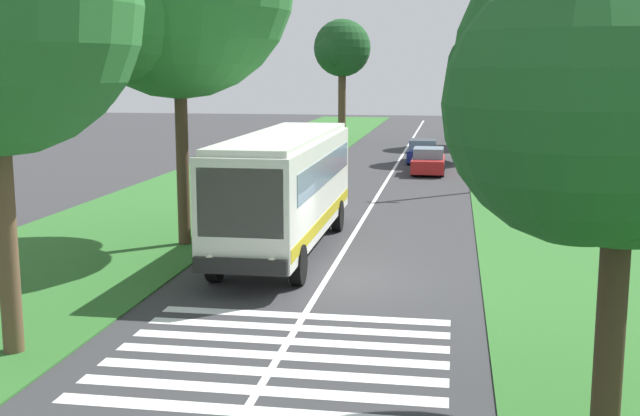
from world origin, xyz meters
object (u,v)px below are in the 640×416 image
at_px(coach_bus, 286,184).
at_px(roadside_tree_right_2, 613,88).
at_px(trailing_car_0, 428,161).
at_px(trailing_car_1, 423,152).
at_px(roadside_tree_left_0, 341,50).
at_px(utility_pole, 495,104).
at_px(roadside_tree_right_0, 482,68).
at_px(roadside_tree_right_1, 486,64).

height_order(coach_bus, roadside_tree_right_2, roadside_tree_right_2).
xyz_separation_m(trailing_car_0, trailing_car_1, (5.27, 0.52, 0.00)).
height_order(coach_bus, trailing_car_1, coach_bus).
height_order(trailing_car_1, roadside_tree_left_0, roadside_tree_left_0).
bearing_deg(trailing_car_0, utility_pole, -151.68).
relative_size(roadside_tree_right_0, roadside_tree_right_1, 0.92).
height_order(trailing_car_1, roadside_tree_right_0, roadside_tree_right_0).
relative_size(roadside_tree_right_1, utility_pole, 1.13).
xyz_separation_m(trailing_car_0, roadside_tree_right_1, (17.12, -3.60, 5.37)).
xyz_separation_m(roadside_tree_right_0, roadside_tree_right_1, (9.90, -0.63, 0.27)).
bearing_deg(roadside_tree_left_0, roadside_tree_right_1, -96.62).
relative_size(roadside_tree_left_0, utility_pole, 1.22).
height_order(coach_bus, utility_pole, utility_pole).
distance_m(coach_bus, trailing_car_1, 25.73).
bearing_deg(roadside_tree_right_1, roadside_tree_right_2, -179.98).
height_order(roadside_tree_right_0, roadside_tree_right_2, roadside_tree_right_0).
bearing_deg(roadside_tree_right_1, coach_bus, 168.76).
bearing_deg(roadside_tree_right_0, roadside_tree_left_0, 42.95).
bearing_deg(coach_bus, trailing_car_0, -10.70).
bearing_deg(roadside_tree_right_0, trailing_car_0, 157.68).
relative_size(coach_bus, roadside_tree_right_0, 1.37).
bearing_deg(coach_bus, roadside_tree_left_0, 5.37).
bearing_deg(trailing_car_0, trailing_car_1, 5.61).
bearing_deg(roadside_tree_right_0, coach_bus, 166.11).
relative_size(trailing_car_0, trailing_car_1, 1.00).
relative_size(trailing_car_1, roadside_tree_right_1, 0.49).
bearing_deg(trailing_car_1, utility_pole, -161.66).
bearing_deg(roadside_tree_right_1, trailing_car_1, 160.86).
distance_m(trailing_car_1, roadside_tree_right_2, 38.05).
xyz_separation_m(coach_bus, roadside_tree_right_1, (37.33, -7.41, 3.89)).
distance_m(trailing_car_0, roadside_tree_right_2, 32.80).
relative_size(trailing_car_1, roadside_tree_right_2, 0.53).
bearing_deg(coach_bus, roadside_tree_right_0, -13.89).
bearing_deg(utility_pole, roadside_tree_right_1, -1.00).
distance_m(trailing_car_0, roadside_tree_right_0, 9.32).
bearing_deg(roadside_tree_left_0, utility_pole, -156.37).
bearing_deg(trailing_car_1, roadside_tree_right_0, -60.76).
xyz_separation_m(trailing_car_1, roadside_tree_right_2, (-37.52, -4.13, 4.77)).
height_order(trailing_car_1, roadside_tree_right_1, roadside_tree_right_1).
bearing_deg(utility_pole, trailing_car_1, 18.34).
bearing_deg(roadside_tree_right_1, utility_pole, 179.00).
bearing_deg(trailing_car_1, trailing_car_0, -174.39).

